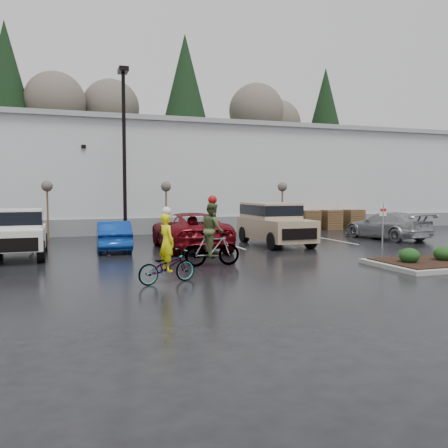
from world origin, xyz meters
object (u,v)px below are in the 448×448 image
object	(u,v)px
car_blue	(113,236)
car_far_silver	(387,226)
sapling_east	(282,190)
fire_lane_sign	(383,225)
cyclist_olive	(212,241)
sapling_mid	(166,189)
pallet_stack_a	(309,220)
suv_tan	(275,224)
pallet_stack_b	(331,220)
car_red	(190,231)
lamppost	(124,135)
cyclist_hivis	(167,259)
pickup_white	(18,233)
sapling_west	(47,189)
pallet_stack_c	(353,219)

from	to	relation	value
car_blue	car_far_silver	xyz separation A→B (m)	(14.70, 0.08, 0.08)
sapling_east	fire_lane_sign	bearing A→B (deg)	-99.75
fire_lane_sign	cyclist_olive	world-z (taller)	cyclist_olive
sapling_mid	pallet_stack_a	world-z (taller)	sapling_mid
suv_tan	cyclist_olive	size ratio (longest dim) A/B	2.05
pallet_stack_a	pallet_stack_b	distance (m)	1.70
pallet_stack_b	car_blue	size ratio (longest dim) A/B	0.34
car_red	fire_lane_sign	bearing A→B (deg)	132.61
fire_lane_sign	pallet_stack_a	bearing A→B (deg)	71.19
lamppost	cyclist_hivis	distance (m)	13.94
suv_tan	cyclist_olive	world-z (taller)	cyclist_olive
sapling_mid	fire_lane_sign	size ratio (longest dim) A/B	1.45
lamppost	pallet_stack_a	distance (m)	13.61
pallet_stack_a	pallet_stack_b	world-z (taller)	same
pickup_white	cyclist_olive	xyz separation A→B (m)	(6.63, -4.79, -0.08)
pallet_stack_b	fire_lane_sign	distance (m)	15.23
car_red	sapling_west	bearing A→B (deg)	-43.80
pallet_stack_b	car_red	distance (m)	14.06
sapling_west	fire_lane_sign	xyz separation A→B (m)	(11.80, -12.80, -1.32)
sapling_west	pickup_white	bearing A→B (deg)	-98.21
car_blue	car_red	bearing A→B (deg)	174.20
pickup_white	car_blue	size ratio (longest dim) A/B	1.29
pallet_stack_c	cyclist_olive	size ratio (longest dim) A/B	0.54
cyclist_olive	fire_lane_sign	bearing A→B (deg)	-101.27
sapling_mid	pickup_white	xyz separation A→B (m)	(-7.47, -6.71, -1.75)
pallet_stack_a	pallet_stack_c	world-z (taller)	same
sapling_mid	pallet_stack_a	bearing A→B (deg)	5.71
sapling_west	pallet_stack_a	xyz separation A→B (m)	(16.50, 1.00, -2.05)
lamppost	pickup_white	world-z (taller)	lamppost
sapling_east	cyclist_hivis	bearing A→B (deg)	-126.90
lamppost	car_blue	world-z (taller)	lamppost
car_far_silver	cyclist_olive	xyz separation A→B (m)	(-11.88, -5.76, 0.15)
car_far_silver	cyclist_olive	world-z (taller)	cyclist_olive
sapling_west	fire_lane_sign	distance (m)	17.46
pallet_stack_c	suv_tan	world-z (taller)	suv_tan
lamppost	fire_lane_sign	xyz separation A→B (m)	(7.80, -11.80, -4.28)
pickup_white	car_blue	bearing A→B (deg)	13.10
cyclist_olive	car_blue	bearing A→B (deg)	27.09
car_red	car_far_silver	bearing A→B (deg)	-175.22
sapling_mid	pickup_white	distance (m)	10.19
cyclist_olive	pallet_stack_a	bearing A→B (deg)	-40.24
lamppost	fire_lane_sign	world-z (taller)	lamppost
sapling_mid	suv_tan	distance (m)	7.64
car_far_silver	cyclist_olive	size ratio (longest dim) A/B	2.07
sapling_east	pallet_stack_a	distance (m)	3.39
lamppost	pallet_stack_c	size ratio (longest dim) A/B	6.83
sapling_mid	pickup_white	bearing A→B (deg)	-138.05
sapling_west	pickup_white	world-z (taller)	sapling_west
fire_lane_sign	sapling_mid	bearing A→B (deg)	112.49
pallet_stack_b	car_far_silver	distance (m)	6.77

